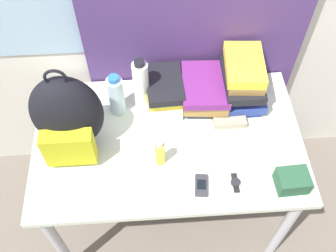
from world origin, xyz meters
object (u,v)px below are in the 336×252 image
Objects in this scene: book_stack_center at (204,90)px; book_stack_right at (241,82)px; sunglasses_case at (230,122)px; sunscreen_bottle at (160,153)px; book_stack_left at (164,91)px; camera_pouch at (292,181)px; sports_bottle at (141,85)px; wristwatch at (235,183)px; cell_phone at (201,185)px; backpack at (67,116)px; water_bottle at (116,95)px.

book_stack_center is 1.00× the size of book_stack_right.
sunglasses_case is at bearing -113.00° from book_stack_right.
sunscreen_bottle is 0.38m from sunglasses_case.
book_stack_left is 0.70m from camera_pouch.
sports_bottle reaches higher than sunglasses_case.
wristwatch is (-0.23, 0.02, -0.03)m from camera_pouch.
camera_pouch is (0.37, -0.02, 0.03)m from cell_phone.
wristwatch is (-0.02, -0.30, -0.01)m from sunglasses_case.
wristwatch is (0.14, 0.01, -0.00)m from cell_phone.
book_stack_left is 2.80× the size of wristwatch.
backpack is 0.48m from book_stack_left.
book_stack_center is (0.19, -0.01, 0.00)m from book_stack_left.
backpack reaches higher than sunscreen_bottle.
book_stack_left is at bearing 177.07° from book_stack_center.
book_stack_center is at bearing 122.69° from camera_pouch.
camera_pouch is at bearing -31.91° from water_bottle.
book_stack_center is at bearing -2.93° from book_stack_left.
cell_phone is 0.35m from sunglasses_case.
camera_pouch is at bearing -38.33° from sports_bottle.
wristwatch is (-0.09, -0.46, -0.11)m from book_stack_right.
camera_pouch reaches higher than wristwatch.
cell_phone is at bearing -63.24° from sports_bottle.
sports_bottle is (0.30, 0.20, -0.05)m from backpack.
book_stack_left reaches higher than cell_phone.
backpack is 0.64m from book_stack_center.
wristwatch is at bearing -20.46° from backpack.
book_stack_left is at bearing 27.38° from backpack.
book_stack_right reaches higher than wristwatch.
book_stack_center is 0.41m from water_bottle.
backpack reaches higher than water_bottle.
book_stack_center is 3.17× the size of wristwatch.
book_stack_center is 0.19m from sunglasses_case.
camera_pouch is (0.14, -0.48, -0.08)m from book_stack_right.
wristwatch is at bearing -22.05° from sunscreen_bottle.
cell_phone is at bearing -177.96° from wristwatch.
cell_phone is (0.23, -0.46, -0.13)m from sports_bottle.
water_bottle reaches higher than cell_phone.
book_stack_center is at bearing 0.84° from sports_bottle.
sunscreen_bottle is (-0.23, -0.33, -0.00)m from book_stack_center.
sports_bottle is 0.77m from camera_pouch.
sports_bottle is 2.74× the size of cell_phone.
wristwatch is at bearing -50.30° from sports_bottle.
book_stack_left reaches higher than camera_pouch.
sunscreen_bottle is at bearing 164.42° from camera_pouch.
wristwatch is at bearing -59.84° from book_stack_left.
camera_pouch is (0.72, -0.45, -0.07)m from water_bottle.
water_bottle is 0.56m from cell_phone.
wristwatch is (0.08, -0.45, -0.07)m from book_stack_center.
book_stack_right is at bearing -1.42° from book_stack_left.
sunscreen_bottle is (0.37, -0.13, -0.12)m from backpack.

